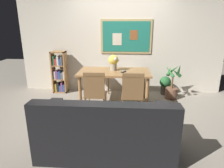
# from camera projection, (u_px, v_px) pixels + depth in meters

# --- Properties ---
(ground_plane) EXTENTS (12.00, 12.00, 0.00)m
(ground_plane) POSITION_uv_depth(u_px,v_px,m) (118.00, 112.00, 4.04)
(ground_plane) COLOR gray
(wall_back_with_painting) EXTENTS (5.20, 0.14, 2.60)m
(wall_back_with_painting) POSITION_uv_depth(u_px,v_px,m) (121.00, 41.00, 5.02)
(wall_back_with_painting) COLOR beige
(wall_back_with_painting) RESTS_ON ground_plane
(dining_table) EXTENTS (1.56, 0.88, 0.74)m
(dining_table) POSITION_uv_depth(u_px,v_px,m) (114.00, 75.00, 4.34)
(dining_table) COLOR #9E7042
(dining_table) RESTS_ON ground_plane
(dining_chair_near_right) EXTENTS (0.40, 0.41, 0.91)m
(dining_chair_near_right) POSITION_uv_depth(u_px,v_px,m) (133.00, 92.00, 3.58)
(dining_chair_near_right) COLOR #9E7042
(dining_chair_near_right) RESTS_ON ground_plane
(dining_chair_far_left) EXTENTS (0.40, 0.41, 0.91)m
(dining_chair_far_left) POSITION_uv_depth(u_px,v_px,m) (103.00, 71.00, 5.17)
(dining_chair_far_left) COLOR #9E7042
(dining_chair_far_left) RESTS_ON ground_plane
(dining_chair_near_left) EXTENTS (0.40, 0.41, 0.91)m
(dining_chair_near_left) POSITION_uv_depth(u_px,v_px,m) (95.00, 91.00, 3.64)
(dining_chair_near_left) COLOR #9E7042
(dining_chair_near_left) RESTS_ON ground_plane
(dining_chair_far_right) EXTENTS (0.40, 0.41, 0.91)m
(dining_chair_far_right) POSITION_uv_depth(u_px,v_px,m) (130.00, 72.00, 5.11)
(dining_chair_far_right) COLOR #9E7042
(dining_chair_far_right) RESTS_ON ground_plane
(leather_couch) EXTENTS (1.80, 0.84, 0.84)m
(leather_couch) POSITION_uv_depth(u_px,v_px,m) (106.00, 132.00, 2.67)
(leather_couch) COLOR black
(leather_couch) RESTS_ON ground_plane
(bookshelf) EXTENTS (0.36, 0.28, 1.07)m
(bookshelf) POSITION_uv_depth(u_px,v_px,m) (60.00, 73.00, 5.09)
(bookshelf) COLOR #9E7042
(bookshelf) RESTS_ON ground_plane
(potted_ivy) EXTENTS (0.28, 0.28, 0.53)m
(potted_ivy) POSITION_uv_depth(u_px,v_px,m) (165.00, 84.00, 4.98)
(potted_ivy) COLOR #4C4742
(potted_ivy) RESTS_ON ground_plane
(potted_palm) EXTENTS (0.40, 0.41, 0.87)m
(potted_palm) POSITION_uv_depth(u_px,v_px,m) (172.00, 87.00, 4.67)
(potted_palm) COLOR brown
(potted_palm) RESTS_ON ground_plane
(flower_vase) EXTENTS (0.23, 0.22, 0.35)m
(flower_vase) POSITION_uv_depth(u_px,v_px,m) (114.00, 61.00, 4.31)
(flower_vase) COLOR tan
(flower_vase) RESTS_ON dining_table
(tv_remote) EXTENTS (0.12, 0.16, 0.02)m
(tv_remote) POSITION_uv_depth(u_px,v_px,m) (124.00, 72.00, 4.21)
(tv_remote) COLOR black
(tv_remote) RESTS_ON dining_table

